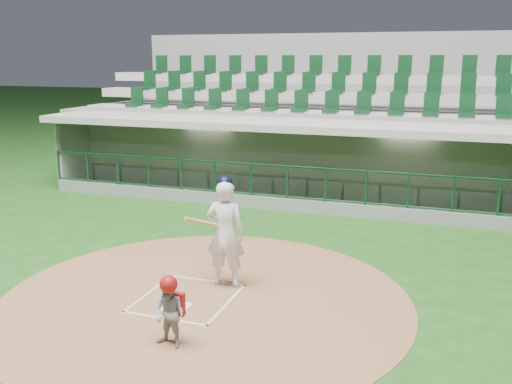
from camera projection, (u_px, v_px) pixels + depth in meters
ground at (195, 292)px, 10.26m from camera, size 120.00×120.00×0.00m
dirt_circle at (205, 299)px, 9.98m from camera, size 7.20×7.20×0.01m
home_plate at (177, 307)px, 9.61m from camera, size 0.43×0.43×0.02m
batter_box_chalk at (187, 298)px, 9.98m from camera, size 1.55×1.80×0.01m
dugout_structure at (309, 165)px, 17.19m from camera, size 16.40×3.70×3.00m
seating_deck at (327, 136)px, 19.95m from camera, size 17.00×6.72×5.15m
batter at (225, 232)px, 10.34m from camera, size 0.92×0.91×2.07m
catcher at (170, 311)px, 8.22m from camera, size 0.55×0.46×1.10m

